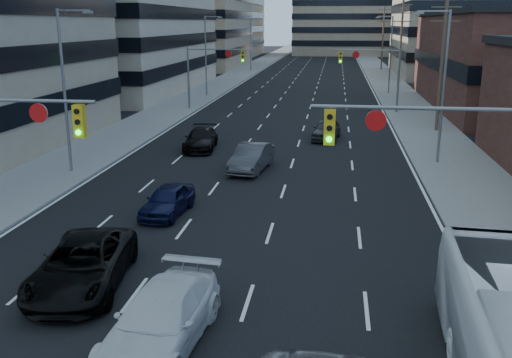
{
  "coord_description": "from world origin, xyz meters",
  "views": [
    {
      "loc": [
        4.24,
        -9.65,
        8.3
      ],
      "look_at": [
        1.19,
        12.28,
        2.2
      ],
      "focal_mm": 40.0,
      "sensor_mm": 36.0,
      "label": 1
    }
  ],
  "objects": [
    {
      "name": "streetlight_right_near",
      "position": [
        10.34,
        25.0,
        5.05
      ],
      "size": [
        2.03,
        0.22,
        9.0
      ],
      "color": "slate",
      "rests_on": "ground"
    },
    {
      "name": "utility_pole_distant",
      "position": [
        12.2,
        96.0,
        5.78
      ],
      "size": [
        2.2,
        0.28,
        11.0
      ],
      "color": "#4C3D2D",
      "rests_on": "ground"
    },
    {
      "name": "black_pickup",
      "position": [
        -3.62,
        6.34,
        0.78
      ],
      "size": [
        3.32,
        5.92,
        1.56
      ],
      "primitive_type": "imported",
      "rotation": [
        0.0,
        0.0,
        0.13
      ],
      "color": "black",
      "rests_on": "ground"
    },
    {
      "name": "bg_block_right",
      "position": [
        32.0,
        130.0,
        6.0
      ],
      "size": [
        22.0,
        22.0,
        12.0
      ],
      "primitive_type": "cube",
      "color": "gray",
      "rests_on": "ground"
    },
    {
      "name": "sidewalk_right",
      "position": [
        11.5,
        130.0,
        0.07
      ],
      "size": [
        5.0,
        300.0,
        0.15
      ],
      "primitive_type": "cube",
      "color": "slate",
      "rests_on": "ground"
    },
    {
      "name": "office_right_far",
      "position": [
        25.0,
        88.0,
        7.0
      ],
      "size": [
        22.0,
        28.0,
        14.0
      ],
      "primitive_type": "cube",
      "color": "gray",
      "rests_on": "ground"
    },
    {
      "name": "white_van",
      "position": [
        -0.08,
        3.35,
        0.76
      ],
      "size": [
        2.59,
        5.41,
        1.52
      ],
      "primitive_type": "imported",
      "rotation": [
        0.0,
        0.0,
        -0.09
      ],
      "color": "silver",
      "rests_on": "ground"
    },
    {
      "name": "sidewalk_left",
      "position": [
        -11.5,
        130.0,
        0.07
      ],
      "size": [
        5.0,
        300.0,
        0.15
      ],
      "primitive_type": "cube",
      "color": "slate",
      "rests_on": "ground"
    },
    {
      "name": "bg_block_left",
      "position": [
        -28.0,
        140.0,
        10.0
      ],
      "size": [
        24.0,
        24.0,
        20.0
      ],
      "primitive_type": "cube",
      "color": "#ADA089",
      "rests_on": "ground"
    },
    {
      "name": "signal_far_left",
      "position": [
        -7.68,
        45.0,
        4.3
      ],
      "size": [
        6.09,
        0.33,
        6.0
      ],
      "color": "slate",
      "rests_on": "ground"
    },
    {
      "name": "office_left_far",
      "position": [
        -24.0,
        100.0,
        8.0
      ],
      "size": [
        20.0,
        30.0,
        16.0
      ],
      "primitive_type": "cube",
      "color": "gray",
      "rests_on": "ground"
    },
    {
      "name": "streetlight_right_far",
      "position": [
        10.34,
        60.0,
        5.05
      ],
      "size": [
        2.03,
        0.22,
        9.0
      ],
      "color": "slate",
      "rests_on": "ground"
    },
    {
      "name": "utility_pole_block",
      "position": [
        12.2,
        36.0,
        5.78
      ],
      "size": [
        2.2,
        0.28,
        11.0
      ],
      "color": "#4C3D2D",
      "rests_on": "ground"
    },
    {
      "name": "signal_far_right",
      "position": [
        7.68,
        45.0,
        4.3
      ],
      "size": [
        6.09,
        0.33,
        6.0
      ],
      "color": "slate",
      "rests_on": "ground"
    },
    {
      "name": "utility_pole_midblock",
      "position": [
        12.2,
        66.0,
        5.78
      ],
      "size": [
        2.2,
        0.28,
        11.0
      ],
      "color": "#4C3D2D",
      "rests_on": "ground"
    },
    {
      "name": "streetlight_left_mid",
      "position": [
        -10.34,
        55.0,
        5.05
      ],
      "size": [
        2.03,
        0.22,
        9.0
      ],
      "color": "slate",
      "rests_on": "ground"
    },
    {
      "name": "sedan_black_far",
      "position": [
        -4.63,
        27.18,
        0.7
      ],
      "size": [
        2.41,
        5.01,
        1.41
      ],
      "primitive_type": "imported",
      "rotation": [
        0.0,
        0.0,
        0.09
      ],
      "color": "black",
      "rests_on": "ground"
    },
    {
      "name": "streetlight_left_far",
      "position": [
        -10.34,
        90.0,
        5.05
      ],
      "size": [
        2.03,
        0.22,
        9.0
      ],
      "color": "slate",
      "rests_on": "ground"
    },
    {
      "name": "signal_near_right",
      "position": [
        7.45,
        8.0,
        4.33
      ],
      "size": [
        6.59,
        0.33,
        6.0
      ],
      "color": "slate",
      "rests_on": "ground"
    },
    {
      "name": "sedan_grey_right",
      "position": [
        3.69,
        31.75,
        0.74
      ],
      "size": [
        2.26,
        4.54,
        1.49
      ],
      "primitive_type": "imported",
      "rotation": [
        0.0,
        0.0,
        -0.12
      ],
      "color": "#2F2F31",
      "rests_on": "ground"
    },
    {
      "name": "sedan_grey_center",
      "position": [
        -0.42,
        21.99,
        0.76
      ],
      "size": [
        2.22,
        4.81,
        1.53
      ],
      "primitive_type": "imported",
      "rotation": [
        0.0,
        0.0,
        -0.13
      ],
      "color": "#3A3A3D",
      "rests_on": "ground"
    },
    {
      "name": "sedan_blue",
      "position": [
        -2.98,
        13.75,
        0.66
      ],
      "size": [
        1.92,
        4.01,
        1.32
      ],
      "primitive_type": "imported",
      "rotation": [
        0.0,
        0.0,
        -0.1
      ],
      "color": "black",
      "rests_on": "ground"
    },
    {
      "name": "streetlight_left_near",
      "position": [
        -10.34,
        20.0,
        5.05
      ],
      "size": [
        2.03,
        0.22,
        9.0
      ],
      "color": "slate",
      "rests_on": "ground"
    },
    {
      "name": "road_surface",
      "position": [
        0.0,
        130.0,
        0.01
      ],
      "size": [
        18.0,
        300.0,
        0.02
      ],
      "primitive_type": "cube",
      "color": "black",
      "rests_on": "ground"
    }
  ]
}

